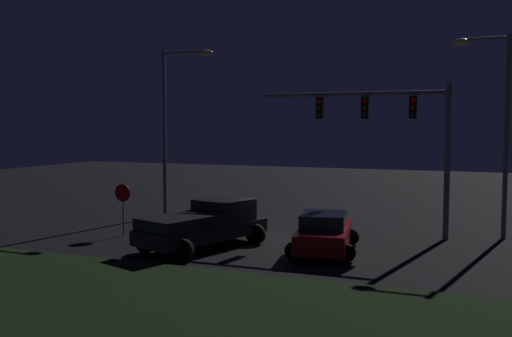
# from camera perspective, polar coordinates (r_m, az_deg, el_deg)

# --- Properties ---
(ground_plane) EXTENTS (80.00, 80.00, 0.00)m
(ground_plane) POSITION_cam_1_polar(r_m,az_deg,el_deg) (24.10, 1.67, -7.05)
(ground_plane) COLOR black
(grass_median) EXTENTS (27.64, 7.72, 0.10)m
(grass_median) POSITION_cam_1_polar(r_m,az_deg,el_deg) (15.73, -10.57, -13.15)
(grass_median) COLOR black
(grass_median) RESTS_ON ground_plane
(pickup_truck) EXTENTS (4.01, 5.76, 1.80)m
(pickup_truck) POSITION_cam_1_polar(r_m,az_deg,el_deg) (22.43, -4.99, -5.33)
(pickup_truck) COLOR black
(pickup_truck) RESTS_ON ground_plane
(car_sedan) EXTENTS (2.93, 4.63, 1.51)m
(car_sedan) POSITION_cam_1_polar(r_m,az_deg,el_deg) (21.77, 6.76, -6.33)
(car_sedan) COLOR maroon
(car_sedan) RESTS_ON ground_plane
(traffic_signal_gantry) EXTENTS (8.32, 0.56, 6.50)m
(traffic_signal_gantry) POSITION_cam_1_polar(r_m,az_deg,el_deg) (25.13, 12.92, 4.55)
(traffic_signal_gantry) COLOR slate
(traffic_signal_gantry) RESTS_ON ground_plane
(street_lamp_left) EXTENTS (2.93, 0.44, 8.60)m
(street_lamp_left) POSITION_cam_1_polar(r_m,az_deg,el_deg) (30.08, -8.14, 5.53)
(street_lamp_left) COLOR slate
(street_lamp_left) RESTS_ON ground_plane
(street_lamp_right) EXTENTS (2.31, 0.44, 8.49)m
(street_lamp_right) POSITION_cam_1_polar(r_m,az_deg,el_deg) (25.97, 22.68, 5.18)
(street_lamp_right) COLOR slate
(street_lamp_right) RESTS_ON ground_plane
(stop_sign) EXTENTS (0.76, 0.08, 2.23)m
(stop_sign) POSITION_cam_1_polar(r_m,az_deg,el_deg) (25.36, -13.05, -3.01)
(stop_sign) COLOR slate
(stop_sign) RESTS_ON ground_plane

